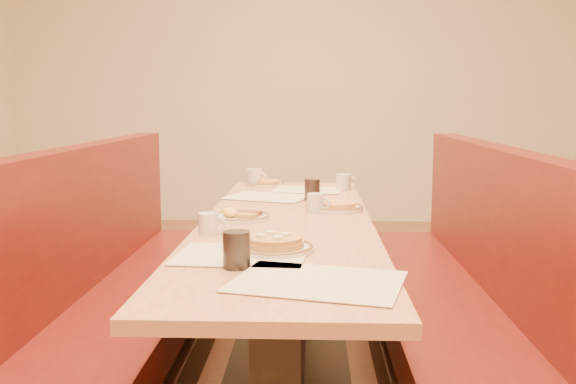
{
  "coord_description": "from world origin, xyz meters",
  "views": [
    {
      "loc": [
        0.11,
        -2.62,
        1.24
      ],
      "look_at": [
        0.0,
        0.12,
        0.85
      ],
      "focal_mm": 40.0,
      "sensor_mm": 36.0,
      "label": 1
    }
  ],
  "objects_px": {
    "coffee_mug_b": "(209,223)",
    "eggs_plate": "(240,216)",
    "pancake_plate": "(274,245)",
    "soda_tumbler_mid": "(312,190)",
    "diner_table": "(287,307)",
    "coffee_mug_c": "(344,182)",
    "booth_right": "(461,312)",
    "booth_left": "(117,308)",
    "soda_tumbler_near": "(237,250)",
    "coffee_mug_d": "(255,177)",
    "coffee_mug_a": "(316,203)"
  },
  "relations": [
    {
      "from": "coffee_mug_b",
      "to": "eggs_plate",
      "type": "bearing_deg",
      "value": 78.52
    },
    {
      "from": "pancake_plate",
      "to": "soda_tumbler_mid",
      "type": "height_order",
      "value": "soda_tumbler_mid"
    },
    {
      "from": "pancake_plate",
      "to": "eggs_plate",
      "type": "xyz_separation_m",
      "value": [
        -0.18,
        0.57,
        -0.01
      ]
    },
    {
      "from": "eggs_plate",
      "to": "soda_tumbler_mid",
      "type": "distance_m",
      "value": 0.62
    },
    {
      "from": "diner_table",
      "to": "pancake_plate",
      "type": "bearing_deg",
      "value": -92.0
    },
    {
      "from": "pancake_plate",
      "to": "coffee_mug_c",
      "type": "distance_m",
      "value": 1.54
    },
    {
      "from": "diner_table",
      "to": "pancake_plate",
      "type": "height_order",
      "value": "pancake_plate"
    },
    {
      "from": "diner_table",
      "to": "booth_right",
      "type": "height_order",
      "value": "booth_right"
    },
    {
      "from": "booth_left",
      "to": "soda_tumbler_near",
      "type": "relative_size",
      "value": 22.44
    },
    {
      "from": "booth_left",
      "to": "coffee_mug_d",
      "type": "relative_size",
      "value": 20.04
    },
    {
      "from": "eggs_plate",
      "to": "coffee_mug_c",
      "type": "distance_m",
      "value": 1.05
    },
    {
      "from": "booth_right",
      "to": "coffee_mug_b",
      "type": "distance_m",
      "value": 1.14
    },
    {
      "from": "coffee_mug_d",
      "to": "booth_left",
      "type": "bearing_deg",
      "value": -90.99
    },
    {
      "from": "diner_table",
      "to": "coffee_mug_d",
      "type": "height_order",
      "value": "coffee_mug_d"
    },
    {
      "from": "diner_table",
      "to": "coffee_mug_a",
      "type": "bearing_deg",
      "value": 57.38
    },
    {
      "from": "diner_table",
      "to": "booth_left",
      "type": "xyz_separation_m",
      "value": [
        -0.73,
        0.0,
        -0.01
      ]
    },
    {
      "from": "pancake_plate",
      "to": "coffee_mug_d",
      "type": "bearing_deg",
      "value": 97.24
    },
    {
      "from": "eggs_plate",
      "to": "coffee_mug_b",
      "type": "bearing_deg",
      "value": -104.68
    },
    {
      "from": "coffee_mug_c",
      "to": "soda_tumbler_near",
      "type": "bearing_deg",
      "value": -104.0
    },
    {
      "from": "booth_left",
      "to": "pancake_plate",
      "type": "relative_size",
      "value": 9.5
    },
    {
      "from": "booth_left",
      "to": "coffee_mug_a",
      "type": "relative_size",
      "value": 23.27
    },
    {
      "from": "coffee_mug_d",
      "to": "soda_tumbler_mid",
      "type": "bearing_deg",
      "value": -34.98
    },
    {
      "from": "pancake_plate",
      "to": "coffee_mug_c",
      "type": "xyz_separation_m",
      "value": [
        0.3,
        1.51,
        0.02
      ]
    },
    {
      "from": "booth_right",
      "to": "coffee_mug_c",
      "type": "distance_m",
      "value": 1.13
    },
    {
      "from": "coffee_mug_b",
      "to": "diner_table",
      "type": "bearing_deg",
      "value": 50.74
    },
    {
      "from": "booth_left",
      "to": "eggs_plate",
      "type": "bearing_deg",
      "value": 0.39
    },
    {
      "from": "pancake_plate",
      "to": "diner_table",
      "type": "bearing_deg",
      "value": 88.0
    },
    {
      "from": "pancake_plate",
      "to": "coffee_mug_a",
      "type": "distance_m",
      "value": 0.78
    },
    {
      "from": "coffee_mug_b",
      "to": "soda_tumbler_mid",
      "type": "height_order",
      "value": "soda_tumbler_mid"
    },
    {
      "from": "eggs_plate",
      "to": "soda_tumbler_mid",
      "type": "xyz_separation_m",
      "value": [
        0.3,
        0.55,
        0.04
      ]
    },
    {
      "from": "pancake_plate",
      "to": "coffee_mug_b",
      "type": "relative_size",
      "value": 2.5
    },
    {
      "from": "coffee_mug_a",
      "to": "coffee_mug_d",
      "type": "relative_size",
      "value": 0.86
    },
    {
      "from": "diner_table",
      "to": "soda_tumbler_near",
      "type": "relative_size",
      "value": 22.44
    },
    {
      "from": "coffee_mug_b",
      "to": "coffee_mug_c",
      "type": "distance_m",
      "value": 1.36
    },
    {
      "from": "booth_right",
      "to": "coffee_mug_b",
      "type": "relative_size",
      "value": 23.76
    },
    {
      "from": "soda_tumbler_mid",
      "to": "soda_tumbler_near",
      "type": "bearing_deg",
      "value": -99.42
    },
    {
      "from": "pancake_plate",
      "to": "soda_tumbler_near",
      "type": "distance_m",
      "value": 0.24
    },
    {
      "from": "booth_right",
      "to": "pancake_plate",
      "type": "bearing_deg",
      "value": -142.89
    },
    {
      "from": "coffee_mug_c",
      "to": "booth_right",
      "type": "bearing_deg",
      "value": -65.32
    },
    {
      "from": "coffee_mug_a",
      "to": "coffee_mug_d",
      "type": "height_order",
      "value": "coffee_mug_d"
    },
    {
      "from": "soda_tumbler_mid",
      "to": "diner_table",
      "type": "bearing_deg",
      "value": -100.8
    },
    {
      "from": "booth_right",
      "to": "eggs_plate",
      "type": "height_order",
      "value": "booth_right"
    },
    {
      "from": "coffee_mug_d",
      "to": "booth_right",
      "type": "bearing_deg",
      "value": -25.22
    },
    {
      "from": "pancake_plate",
      "to": "eggs_plate",
      "type": "distance_m",
      "value": 0.6
    },
    {
      "from": "coffee_mug_b",
      "to": "soda_tumbler_near",
      "type": "relative_size",
      "value": 0.94
    },
    {
      "from": "eggs_plate",
      "to": "diner_table",
      "type": "bearing_deg",
      "value": -1.07
    },
    {
      "from": "diner_table",
      "to": "eggs_plate",
      "type": "distance_m",
      "value": 0.44
    },
    {
      "from": "coffee_mug_a",
      "to": "soda_tumbler_mid",
      "type": "xyz_separation_m",
      "value": [
        -0.02,
        0.36,
        0.01
      ]
    },
    {
      "from": "pancake_plate",
      "to": "eggs_plate",
      "type": "bearing_deg",
      "value": 107.14
    },
    {
      "from": "eggs_plate",
      "to": "coffee_mug_b",
      "type": "xyz_separation_m",
      "value": [
        -0.08,
        -0.31,
        0.03
      ]
    }
  ]
}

